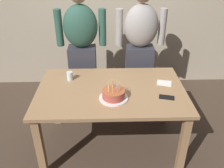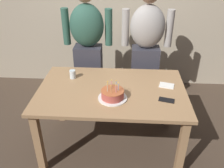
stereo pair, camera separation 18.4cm
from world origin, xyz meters
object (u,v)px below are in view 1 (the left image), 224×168
birthday_cake (114,95)px  person_woman_cardigan (140,50)px  cell_phone (167,97)px  person_man_bearded (82,51)px  water_glass_near (70,76)px  napkin_stack (164,83)px

birthday_cake → person_woman_cardigan: 0.96m
cell_phone → person_man_bearded: size_ratio=0.09×
cell_phone → person_woman_cardigan: bearing=114.5°
water_glass_near → person_woman_cardigan: person_woman_cardigan is taller
birthday_cake → napkin_stack: size_ratio=1.87×
person_man_bearded → birthday_cake: bearing=112.3°
birthday_cake → person_man_bearded: person_man_bearded is taller
birthday_cake → person_man_bearded: bearing=112.3°
person_woman_cardigan → birthday_cake: bearing=68.1°
water_glass_near → cell_phone: bearing=-21.5°
birthday_cake → person_woman_cardigan: (0.36, 0.89, 0.09)m
birthday_cake → napkin_stack: bearing=26.6°
birthday_cake → cell_phone: size_ratio=1.93×
water_glass_near → cell_phone: size_ratio=0.65×
birthday_cake → person_woman_cardigan: size_ratio=0.17×
water_glass_near → person_woman_cardigan: size_ratio=0.06×
water_glass_near → napkin_stack: water_glass_near is taller
napkin_stack → person_man_bearded: bearing=146.0°
cell_phone → water_glass_near: bearing=173.3°
water_glass_near → person_woman_cardigan: bearing=31.8°
birthday_cake → water_glass_near: (-0.46, 0.38, 0.00)m
water_glass_near → person_man_bearded: size_ratio=0.06×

